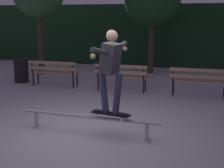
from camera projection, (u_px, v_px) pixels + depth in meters
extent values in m
plane|color=#ADAAA8|center=(87.00, 135.00, 6.11)|extent=(90.00, 90.00, 0.00)
cube|color=black|center=(162.00, 35.00, 14.21)|extent=(24.00, 1.20, 2.75)
cylinder|color=#9E9EA3|center=(88.00, 117.00, 6.11)|extent=(2.82, 0.06, 0.06)
cube|color=#9E9EA3|center=(37.00, 120.00, 6.49)|extent=(0.06, 0.06, 0.32)
cube|color=#9E9EA3|center=(37.00, 127.00, 6.52)|extent=(0.18, 0.18, 0.01)
cube|color=#9E9EA3|center=(147.00, 133.00, 5.81)|extent=(0.06, 0.06, 0.32)
cube|color=#9E9EA3|center=(147.00, 140.00, 5.84)|extent=(0.18, 0.18, 0.01)
cube|color=black|center=(111.00, 114.00, 5.95)|extent=(0.80, 0.31, 0.02)
cube|color=black|center=(111.00, 113.00, 5.95)|extent=(0.78, 0.30, 0.00)
cube|color=#9E9EA3|center=(123.00, 117.00, 5.84)|extent=(0.07, 0.18, 0.02)
cube|color=#9E9EA3|center=(98.00, 113.00, 6.07)|extent=(0.07, 0.18, 0.02)
cylinder|color=beige|center=(122.00, 120.00, 5.78)|extent=(0.06, 0.04, 0.05)
cylinder|color=beige|center=(125.00, 117.00, 5.92)|extent=(0.06, 0.04, 0.05)
cylinder|color=beige|center=(96.00, 116.00, 6.01)|extent=(0.06, 0.04, 0.05)
cylinder|color=beige|center=(100.00, 113.00, 6.15)|extent=(0.06, 0.04, 0.05)
cube|color=black|center=(119.00, 114.00, 5.87)|extent=(0.27, 0.14, 0.03)
cube|color=black|center=(102.00, 111.00, 6.02)|extent=(0.27, 0.14, 0.03)
cylinder|color=#282D42|center=(117.00, 94.00, 5.81)|extent=(0.22, 0.15, 0.79)
cylinder|color=#282D42|center=(104.00, 92.00, 5.92)|extent=(0.22, 0.15, 0.79)
cube|color=#2D2D33|center=(111.00, 58.00, 5.72)|extent=(0.38, 0.40, 0.57)
cylinder|color=#2D2D33|center=(101.00, 51.00, 5.35)|extent=(0.17, 0.61, 0.21)
cylinder|color=#2D2D33|center=(119.00, 47.00, 6.02)|extent=(0.17, 0.61, 0.21)
sphere|color=tan|center=(93.00, 56.00, 5.12)|extent=(0.09, 0.09, 0.09)
sphere|color=tan|center=(125.00, 49.00, 6.28)|extent=(0.09, 0.09, 0.09)
sphere|color=tan|center=(112.00, 36.00, 5.62)|extent=(0.21, 0.21, 0.21)
cube|color=black|center=(77.00, 80.00, 10.24)|extent=(0.04, 0.04, 0.44)
cube|color=black|center=(73.00, 82.00, 9.94)|extent=(0.04, 0.04, 0.44)
cube|color=black|center=(72.00, 68.00, 9.81)|extent=(0.04, 0.04, 0.44)
cube|color=black|center=(38.00, 77.00, 10.62)|extent=(0.04, 0.04, 0.44)
cube|color=black|center=(33.00, 79.00, 10.32)|extent=(0.04, 0.04, 0.44)
cube|color=black|center=(32.00, 66.00, 10.19)|extent=(0.04, 0.04, 0.44)
cube|color=#A38460|center=(57.00, 72.00, 10.36)|extent=(1.60, 0.14, 0.04)
cube|color=#A38460|center=(55.00, 72.00, 10.23)|extent=(1.60, 0.14, 0.04)
cube|color=#A38460|center=(53.00, 73.00, 10.10)|extent=(1.60, 0.14, 0.04)
cube|color=#A38460|center=(52.00, 68.00, 10.00)|extent=(1.60, 0.09, 0.09)
cube|color=#A38460|center=(51.00, 63.00, 9.96)|extent=(1.60, 0.09, 0.09)
cube|color=black|center=(145.00, 84.00, 9.58)|extent=(0.04, 0.04, 0.44)
cube|color=black|center=(143.00, 86.00, 9.27)|extent=(0.04, 0.04, 0.44)
cube|color=black|center=(144.00, 72.00, 9.14)|extent=(0.04, 0.04, 0.44)
cube|color=black|center=(101.00, 82.00, 9.95)|extent=(0.04, 0.04, 0.44)
cube|color=black|center=(98.00, 84.00, 9.65)|extent=(0.04, 0.04, 0.44)
cube|color=black|center=(98.00, 70.00, 9.52)|extent=(0.04, 0.04, 0.44)
cube|color=#A38460|center=(123.00, 75.00, 9.69)|extent=(1.60, 0.14, 0.04)
cube|color=#A38460|center=(122.00, 76.00, 9.56)|extent=(1.60, 0.14, 0.04)
cube|color=#A38460|center=(121.00, 77.00, 9.43)|extent=(1.60, 0.14, 0.04)
cube|color=#A38460|center=(120.00, 72.00, 9.33)|extent=(1.60, 0.09, 0.09)
cube|color=#A38460|center=(120.00, 66.00, 9.29)|extent=(1.60, 0.09, 0.09)
cube|color=black|center=(224.00, 89.00, 8.91)|extent=(0.04, 0.04, 0.44)
cube|color=black|center=(174.00, 86.00, 9.28)|extent=(0.04, 0.04, 0.44)
cube|color=black|center=(173.00, 89.00, 8.98)|extent=(0.04, 0.04, 0.44)
cube|color=black|center=(173.00, 74.00, 8.85)|extent=(0.04, 0.04, 0.44)
cube|color=#A38460|center=(199.00, 80.00, 9.02)|extent=(1.60, 0.14, 0.04)
cube|color=#A38460|center=(199.00, 81.00, 8.89)|extent=(1.60, 0.14, 0.04)
cube|color=#A38460|center=(199.00, 82.00, 8.76)|extent=(1.60, 0.14, 0.04)
cube|color=#A38460|center=(199.00, 77.00, 8.66)|extent=(1.60, 0.09, 0.09)
cube|color=#A38460|center=(199.00, 70.00, 8.62)|extent=(1.60, 0.09, 0.09)
cylinder|color=#3D2D23|center=(41.00, 43.00, 12.23)|extent=(0.22, 0.22, 2.41)
cylinder|color=#3D2D23|center=(151.00, 47.00, 12.41)|extent=(0.22, 0.22, 2.08)
cylinder|color=black|center=(21.00, 71.00, 10.86)|extent=(0.48, 0.48, 0.78)
torus|color=black|center=(21.00, 60.00, 10.77)|extent=(0.52, 0.52, 0.04)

